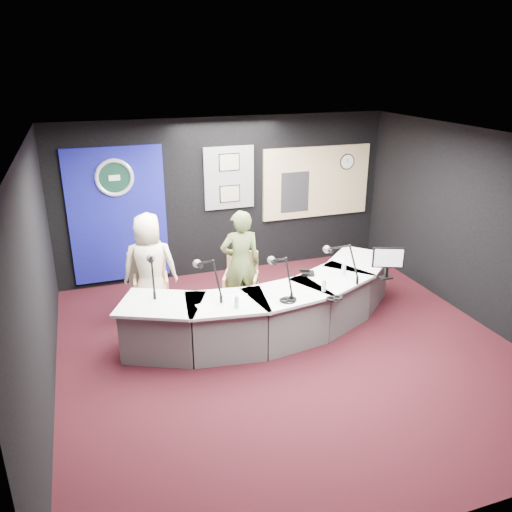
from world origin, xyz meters
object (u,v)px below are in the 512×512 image
object	(u,v)px
armchair_right	(241,283)
person_woman	(241,264)
person_man	(150,267)
armchair_left	(151,285)
broadcast_desk	(272,308)

from	to	relation	value
armchair_right	person_woman	xyz separation A→B (m)	(0.00, 0.00, 0.32)
person_woman	person_man	bearing A→B (deg)	-8.51
armchair_left	person_man	size ratio (longest dim) A/B	0.64
broadcast_desk	armchair_left	distance (m)	1.87
broadcast_desk	armchair_right	xyz separation A→B (m)	(-0.24, 0.68, 0.14)
broadcast_desk	armchair_left	size ratio (longest dim) A/B	4.26
broadcast_desk	person_man	world-z (taller)	person_man
armchair_left	person_man	world-z (taller)	person_man
armchair_right	person_woman	size ratio (longest dim) A/B	0.62
armchair_left	armchair_right	world-z (taller)	armchair_left
armchair_left	person_woman	size ratio (longest dim) A/B	0.64
armchair_right	broadcast_desk	bearing A→B (deg)	-45.37
broadcast_desk	person_man	size ratio (longest dim) A/B	2.74
person_man	person_woman	world-z (taller)	person_woman
broadcast_desk	person_man	distance (m)	1.91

